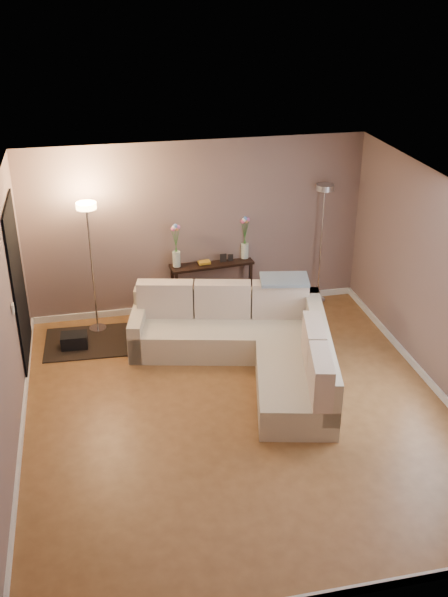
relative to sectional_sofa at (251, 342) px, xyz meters
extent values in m
cube|color=#936135|center=(-0.40, -0.99, -0.34)|extent=(5.00, 5.50, 0.01)
cube|color=white|center=(-0.40, -0.99, 2.27)|extent=(5.00, 5.50, 0.01)
cube|color=gray|center=(-0.40, 1.77, 0.97)|extent=(5.00, 0.02, 2.60)
cube|color=gray|center=(-0.40, -3.75, 0.97)|extent=(5.00, 0.02, 2.60)
cube|color=gray|center=(-2.91, -0.99, 0.97)|extent=(0.02, 5.50, 2.60)
cube|color=gray|center=(2.11, -0.99, 0.97)|extent=(0.02, 5.50, 2.60)
cube|color=white|center=(-0.40, 1.75, -0.28)|extent=(5.00, 0.03, 0.10)
cube|color=white|center=(-2.89, -0.99, -0.28)|extent=(0.03, 5.50, 0.10)
cube|color=white|center=(2.08, -0.99, -0.28)|extent=(0.03, 5.50, 0.10)
cube|color=black|center=(-2.88, 0.71, 0.77)|extent=(0.02, 1.20, 2.20)
cube|color=white|center=(-2.88, -0.14, 0.87)|extent=(0.02, 0.08, 0.12)
cube|color=beige|center=(-0.24, 0.44, -0.14)|extent=(2.69, 1.43, 0.39)
cube|color=beige|center=(-0.16, 0.78, 0.14)|extent=(2.54, 0.76, 0.55)
cube|color=beige|center=(-1.41, 0.71, -0.06)|extent=(0.37, 0.90, 0.55)
cube|color=beige|center=(0.30, -0.94, -0.14)|extent=(1.21, 1.73, 0.39)
cube|color=beige|center=(0.73, -0.59, 0.14)|extent=(0.74, 2.44, 0.55)
cube|color=beige|center=(-1.00, 0.86, 0.31)|extent=(0.80, 0.38, 0.51)
cube|color=beige|center=(-0.24, 0.68, 0.31)|extent=(0.80, 0.38, 0.51)
cube|color=beige|center=(0.53, 0.51, 0.31)|extent=(0.80, 0.38, 0.51)
cube|color=beige|center=(0.60, -0.71, 0.31)|extent=(0.37, 0.74, 0.51)
cube|color=beige|center=(0.43, -1.43, 0.31)|extent=(0.37, 0.74, 0.51)
cube|color=gray|center=(0.59, 0.52, 0.61)|extent=(0.70, 0.48, 0.09)
cube|color=black|center=(-0.20, 1.68, 0.42)|extent=(1.28, 0.46, 0.04)
cube|color=black|center=(-0.76, 1.49, 0.03)|extent=(0.05, 0.05, 0.73)
cube|color=black|center=(-0.79, 1.76, 0.03)|extent=(0.05, 0.05, 0.73)
cube|color=black|center=(0.39, 1.60, 0.03)|extent=(0.05, 0.05, 0.73)
cube|color=black|center=(0.37, 1.87, 0.03)|extent=(0.05, 0.05, 0.73)
cube|color=black|center=(-0.20, 1.68, -0.16)|extent=(1.20, 0.42, 0.03)
cube|color=#BF3333|center=(-0.71, 1.63, -0.06)|extent=(0.04, 0.16, 0.18)
cube|color=#3359A5|center=(-0.67, 1.63, -0.05)|extent=(0.05, 0.16, 0.20)
cube|color=gold|center=(-0.63, 1.64, -0.04)|extent=(0.06, 0.16, 0.22)
cube|color=#3F7F4C|center=(-0.57, 1.64, -0.06)|extent=(0.06, 0.16, 0.18)
cube|color=#994C99|center=(-0.53, 1.65, -0.05)|extent=(0.04, 0.16, 0.20)
cube|color=orange|center=(-0.49, 1.65, -0.04)|extent=(0.05, 0.16, 0.22)
cube|color=#262626|center=(-0.45, 1.66, -0.06)|extent=(0.06, 0.16, 0.18)
cube|color=#4C99B2|center=(-0.39, 1.66, -0.05)|extent=(0.06, 0.16, 0.20)
cube|color=#B2A58C|center=(-0.35, 1.67, -0.04)|extent=(0.04, 0.16, 0.22)
cube|color=brown|center=(-0.31, 1.67, -0.06)|extent=(0.05, 0.16, 0.18)
cube|color=navy|center=(-0.26, 1.67, -0.05)|extent=(0.06, 0.16, 0.20)
cube|color=gold|center=(-0.21, 1.68, -0.04)|extent=(0.06, 0.16, 0.22)
cube|color=black|center=(-0.22, 1.85, 0.80)|extent=(0.89, 0.12, 0.69)
cube|color=white|center=(-0.21, 1.83, 0.80)|extent=(0.77, 0.08, 0.58)
cube|color=gold|center=(-0.31, 1.64, 0.47)|extent=(0.18, 0.13, 0.04)
cube|color=black|center=(-0.02, 1.65, 0.51)|extent=(0.10, 0.03, 0.13)
cube|color=black|center=(0.09, 1.66, 0.50)|extent=(0.08, 0.03, 0.11)
cylinder|color=silver|center=(-0.73, 1.63, 0.56)|extent=(0.13, 0.13, 0.23)
cylinder|color=#38722D|center=(-0.74, 1.63, 0.83)|extent=(0.09, 0.02, 0.40)
sphere|color=#E5598C|center=(-0.76, 1.63, 1.04)|extent=(0.07, 0.07, 0.07)
cylinder|color=#38722D|center=(-0.74, 1.63, 0.84)|extent=(0.05, 0.01, 0.42)
sphere|color=white|center=(-0.75, 1.63, 1.06)|extent=(0.07, 0.07, 0.07)
cylinder|color=#38722D|center=(-0.73, 1.63, 0.85)|extent=(0.01, 0.01, 0.44)
sphere|color=#598CE5|center=(-0.73, 1.63, 1.07)|extent=(0.07, 0.07, 0.07)
cylinder|color=#38722D|center=(-0.72, 1.63, 0.83)|extent=(0.05, 0.01, 0.40)
sphere|color=#E58C4C|center=(-0.71, 1.63, 1.04)|extent=(0.07, 0.07, 0.07)
cylinder|color=#38722D|center=(-0.71, 1.63, 0.84)|extent=(0.10, 0.02, 0.42)
sphere|color=#D866B2|center=(-0.69, 1.64, 1.06)|extent=(0.07, 0.07, 0.07)
cylinder|color=silver|center=(0.33, 1.74, 0.56)|extent=(0.13, 0.13, 0.23)
cylinder|color=#38722D|center=(0.31, 1.73, 0.83)|extent=(0.09, 0.02, 0.40)
sphere|color=#E5598C|center=(0.29, 1.73, 1.04)|extent=(0.07, 0.07, 0.07)
cylinder|color=#38722D|center=(0.32, 1.73, 0.84)|extent=(0.05, 0.01, 0.42)
sphere|color=white|center=(0.31, 1.73, 1.06)|extent=(0.07, 0.07, 0.07)
cylinder|color=#38722D|center=(0.33, 1.74, 0.85)|extent=(0.01, 0.01, 0.44)
sphere|color=#598CE5|center=(0.33, 1.74, 1.07)|extent=(0.07, 0.07, 0.07)
cylinder|color=#38722D|center=(0.34, 1.74, 0.83)|extent=(0.05, 0.01, 0.40)
sphere|color=#E58C4C|center=(0.35, 1.74, 1.04)|extent=(0.07, 0.07, 0.07)
cylinder|color=#38722D|center=(0.34, 1.74, 0.84)|extent=(0.10, 0.02, 0.42)
sphere|color=#D866B2|center=(0.36, 1.74, 1.06)|extent=(0.07, 0.07, 0.07)
cylinder|color=silver|center=(-1.95, 1.38, -0.32)|extent=(0.26, 0.26, 0.03)
cylinder|color=silver|center=(-1.95, 1.38, 0.60)|extent=(0.03, 0.03, 1.83)
cylinder|color=#FFBF72|center=(-1.95, 1.38, 1.55)|extent=(0.28, 0.28, 0.08)
cylinder|color=silver|center=(1.49, 1.60, -0.32)|extent=(0.27, 0.27, 0.03)
cylinder|color=silver|center=(1.49, 1.60, 0.58)|extent=(0.03, 0.03, 1.80)
cylinder|color=silver|center=(1.49, 1.60, 1.52)|extent=(0.29, 0.29, 0.08)
cube|color=black|center=(-2.07, 1.01, -0.33)|extent=(1.30, 1.00, 0.02)
cube|color=black|center=(-2.28, 0.92, -0.25)|extent=(0.37, 0.27, 0.23)
camera|label=1|loc=(-1.92, -7.30, 4.37)|focal=40.00mm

